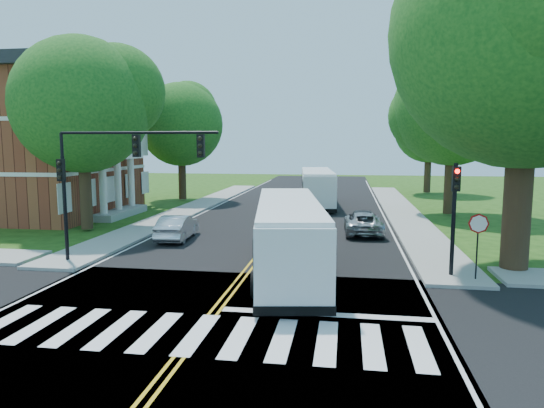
% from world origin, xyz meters
% --- Properties ---
extents(ground, '(140.00, 140.00, 0.00)m').
position_xyz_m(ground, '(0.00, 0.00, 0.00)').
color(ground, '#1C4010').
rests_on(ground, ground).
extents(road, '(14.00, 96.00, 0.01)m').
position_xyz_m(road, '(0.00, 18.00, 0.01)').
color(road, black).
rests_on(road, ground).
extents(cross_road, '(60.00, 12.00, 0.01)m').
position_xyz_m(cross_road, '(0.00, 0.00, 0.01)').
color(cross_road, black).
rests_on(cross_road, ground).
extents(center_line, '(0.36, 70.00, 0.01)m').
position_xyz_m(center_line, '(0.00, 22.00, 0.01)').
color(center_line, gold).
rests_on(center_line, road).
extents(edge_line_w, '(0.12, 70.00, 0.01)m').
position_xyz_m(edge_line_w, '(-6.80, 22.00, 0.01)').
color(edge_line_w, silver).
rests_on(edge_line_w, road).
extents(edge_line_e, '(0.12, 70.00, 0.01)m').
position_xyz_m(edge_line_e, '(6.80, 22.00, 0.01)').
color(edge_line_e, silver).
rests_on(edge_line_e, road).
extents(crosswalk, '(12.60, 3.00, 0.01)m').
position_xyz_m(crosswalk, '(0.00, -0.50, 0.02)').
color(crosswalk, silver).
rests_on(crosswalk, road).
extents(stop_bar, '(6.60, 0.40, 0.01)m').
position_xyz_m(stop_bar, '(3.50, 1.60, 0.02)').
color(stop_bar, silver).
rests_on(stop_bar, road).
extents(sidewalk_nw, '(2.60, 40.00, 0.15)m').
position_xyz_m(sidewalk_nw, '(-8.30, 25.00, 0.07)').
color(sidewalk_nw, gray).
rests_on(sidewalk_nw, ground).
extents(sidewalk_ne, '(2.60, 40.00, 0.15)m').
position_xyz_m(sidewalk_ne, '(8.30, 25.00, 0.07)').
color(sidewalk_ne, gray).
rests_on(sidewalk_ne, ground).
extents(tree_ne_big, '(10.80, 10.80, 14.91)m').
position_xyz_m(tree_ne_big, '(11.00, 8.00, 9.62)').
color(tree_ne_big, '#361D15').
rests_on(tree_ne_big, ground).
extents(tree_west_near, '(8.00, 8.00, 11.40)m').
position_xyz_m(tree_west_near, '(-11.50, 14.00, 7.53)').
color(tree_west_near, '#361D15').
rests_on(tree_west_near, ground).
extents(tree_west_far, '(7.60, 7.60, 10.67)m').
position_xyz_m(tree_west_far, '(-11.00, 30.00, 7.00)').
color(tree_west_far, '#361D15').
rests_on(tree_west_far, ground).
extents(tree_east_mid, '(8.40, 8.40, 11.93)m').
position_xyz_m(tree_east_mid, '(11.50, 24.00, 7.86)').
color(tree_east_mid, '#361D15').
rests_on(tree_east_mid, ground).
extents(tree_east_far, '(7.20, 7.20, 10.34)m').
position_xyz_m(tree_east_far, '(12.50, 40.00, 6.86)').
color(tree_east_far, '#361D15').
rests_on(tree_east_far, ground).
extents(signal_nw, '(7.15, 0.46, 5.66)m').
position_xyz_m(signal_nw, '(-5.86, 6.43, 4.38)').
color(signal_nw, black).
rests_on(signal_nw, ground).
extents(signal_ne, '(0.30, 0.46, 4.40)m').
position_xyz_m(signal_ne, '(8.20, 6.44, 2.96)').
color(signal_ne, black).
rests_on(signal_ne, ground).
extents(stop_sign, '(0.76, 0.08, 2.53)m').
position_xyz_m(stop_sign, '(9.00, 5.98, 2.03)').
color(stop_sign, black).
rests_on(stop_sign, ground).
extents(bus_lead, '(4.20, 11.69, 2.96)m').
position_xyz_m(bus_lead, '(1.72, 6.50, 1.57)').
color(bus_lead, white).
rests_on(bus_lead, road).
extents(bus_follow, '(3.70, 11.85, 3.01)m').
position_xyz_m(bus_follow, '(1.56, 28.43, 1.60)').
color(bus_follow, white).
rests_on(bus_follow, road).
extents(hatchback, '(1.79, 4.30, 1.38)m').
position_xyz_m(hatchback, '(-5.15, 12.25, 0.70)').
color(hatchback, silver).
rests_on(hatchback, road).
extents(suv, '(2.29, 4.72, 1.29)m').
position_xyz_m(suv, '(5.07, 15.54, 0.66)').
color(suv, '#A6AAAD').
rests_on(suv, road).
extents(dark_sedan, '(1.82, 4.22, 1.21)m').
position_xyz_m(dark_sedan, '(5.07, 17.01, 0.62)').
color(dark_sedan, black).
rests_on(dark_sedan, road).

